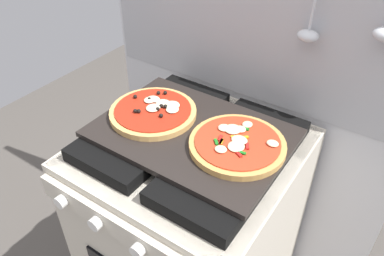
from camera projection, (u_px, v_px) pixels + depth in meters
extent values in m
cube|color=silver|center=(244.00, 115.00, 1.37)|extent=(1.10, 0.03, 1.55)
cube|color=#ADADB2|center=(251.00, 16.00, 1.14)|extent=(1.08, 0.00, 0.56)
ellipsoid|color=silver|center=(308.00, 36.00, 1.04)|extent=(0.06, 0.05, 0.03)
cube|color=beige|center=(192.00, 237.00, 1.36)|extent=(0.60, 0.60, 0.86)
cube|color=black|center=(192.00, 148.00, 1.10)|extent=(0.59, 0.59, 0.01)
cube|color=black|center=(154.00, 124.00, 1.15)|extent=(0.24, 0.51, 0.04)
cube|color=black|center=(234.00, 159.00, 1.03)|extent=(0.24, 0.51, 0.04)
cube|color=beige|center=(122.00, 231.00, 0.93)|extent=(0.58, 0.02, 0.07)
cylinder|color=silver|center=(61.00, 202.00, 1.01)|extent=(0.04, 0.02, 0.04)
cylinder|color=silver|center=(95.00, 224.00, 0.95)|extent=(0.04, 0.02, 0.04)
cylinder|color=silver|center=(138.00, 251.00, 0.89)|extent=(0.04, 0.02, 0.04)
cube|color=black|center=(192.00, 133.00, 1.07)|extent=(0.54, 0.38, 0.02)
cylinder|color=tan|center=(154.00, 112.00, 1.13)|extent=(0.26, 0.26, 0.02)
cylinder|color=#AD2614|center=(154.00, 109.00, 1.12)|extent=(0.23, 0.23, 0.00)
ellipsoid|color=beige|center=(154.00, 99.00, 1.15)|extent=(0.04, 0.03, 0.01)
ellipsoid|color=beige|center=(150.00, 100.00, 1.15)|extent=(0.03, 0.04, 0.01)
ellipsoid|color=beige|center=(153.00, 108.00, 1.11)|extent=(0.04, 0.04, 0.01)
ellipsoid|color=beige|center=(172.00, 109.00, 1.11)|extent=(0.04, 0.04, 0.01)
ellipsoid|color=beige|center=(163.00, 103.00, 1.13)|extent=(0.04, 0.04, 0.01)
ellipsoid|color=beige|center=(172.00, 105.00, 1.13)|extent=(0.05, 0.04, 0.01)
sphere|color=black|center=(149.00, 99.00, 1.15)|extent=(0.01, 0.01, 0.01)
sphere|color=black|center=(135.00, 111.00, 1.10)|extent=(0.01, 0.01, 0.01)
sphere|color=black|center=(159.00, 93.00, 1.18)|extent=(0.01, 0.01, 0.01)
sphere|color=black|center=(158.00, 109.00, 1.10)|extent=(0.01, 0.01, 0.01)
sphere|color=black|center=(165.00, 106.00, 1.12)|extent=(0.01, 0.01, 0.01)
sphere|color=black|center=(161.00, 106.00, 1.12)|extent=(0.01, 0.01, 0.01)
sphere|color=black|center=(135.00, 97.00, 1.16)|extent=(0.01, 0.01, 0.01)
sphere|color=black|center=(165.00, 93.00, 1.18)|extent=(0.01, 0.01, 0.01)
sphere|color=black|center=(161.00, 116.00, 1.08)|extent=(0.01, 0.01, 0.01)
sphere|color=black|center=(139.00, 111.00, 1.10)|extent=(0.01, 0.01, 0.01)
cylinder|color=tan|center=(237.00, 145.00, 1.00)|extent=(0.26, 0.26, 0.02)
cylinder|color=red|center=(238.00, 142.00, 1.00)|extent=(0.23, 0.23, 0.00)
ellipsoid|color=beige|center=(224.00, 128.00, 1.04)|extent=(0.03, 0.03, 0.01)
ellipsoid|color=beige|center=(233.00, 129.00, 1.03)|extent=(0.05, 0.05, 0.01)
ellipsoid|color=beige|center=(221.00, 149.00, 0.96)|extent=(0.03, 0.03, 0.01)
ellipsoid|color=beige|center=(247.00, 124.00, 1.05)|extent=(0.03, 0.03, 0.01)
ellipsoid|color=beige|center=(240.00, 129.00, 1.03)|extent=(0.03, 0.03, 0.01)
ellipsoid|color=beige|center=(239.00, 140.00, 0.99)|extent=(0.04, 0.04, 0.01)
ellipsoid|color=beige|center=(273.00, 143.00, 0.98)|extent=(0.03, 0.03, 0.01)
ellipsoid|color=beige|center=(236.00, 146.00, 0.97)|extent=(0.04, 0.05, 0.01)
cube|color=gold|center=(244.00, 137.00, 1.00)|extent=(0.02, 0.02, 0.00)
cube|color=red|center=(220.00, 138.00, 1.00)|extent=(0.02, 0.03, 0.00)
cube|color=red|center=(239.00, 154.00, 0.95)|extent=(0.02, 0.02, 0.00)
cube|color=#19721E|center=(242.00, 153.00, 0.95)|extent=(0.02, 0.01, 0.00)
cube|color=gold|center=(235.00, 136.00, 1.01)|extent=(0.02, 0.02, 0.00)
cube|color=gold|center=(221.00, 142.00, 0.99)|extent=(0.01, 0.03, 0.00)
cube|color=#19721E|center=(216.00, 142.00, 0.99)|extent=(0.02, 0.02, 0.00)
cube|color=#19721E|center=(245.00, 129.00, 1.03)|extent=(0.02, 0.01, 0.00)
cube|color=gold|center=(238.00, 149.00, 0.96)|extent=(0.03, 0.01, 0.00)
cube|color=red|center=(248.00, 146.00, 0.97)|extent=(0.02, 0.02, 0.00)
cube|color=red|center=(221.00, 142.00, 0.99)|extent=(0.01, 0.02, 0.00)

